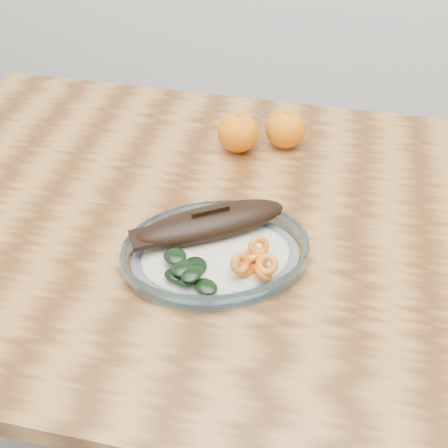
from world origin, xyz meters
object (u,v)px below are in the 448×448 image
Objects in this scene: dining_table at (228,263)px; plated_meal at (215,250)px; orange_right at (285,129)px; orange_left at (238,132)px.

plated_meal reaches higher than dining_table.
plated_meal reaches higher than orange_right.
orange_left is 0.09m from orange_right.
orange_right is at bearing 20.35° from orange_left.
orange_right reaches higher than dining_table.
dining_table is 15.46× the size of orange_left.
dining_table is 0.15m from plated_meal.
plated_meal is at bearing -91.80° from dining_table.
orange_left is (-0.02, 0.21, 0.14)m from dining_table.
dining_table is 0.28m from orange_right.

